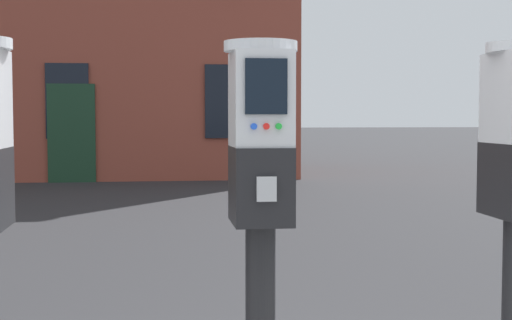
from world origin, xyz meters
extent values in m
cube|color=black|center=(-0.15, -0.27, 1.24)|extent=(0.17, 0.24, 0.23)
cube|color=#A5A8AD|center=(-0.15, -0.40, 1.24)|extent=(0.06, 0.01, 0.07)
cube|color=#B7BABF|center=(-0.15, -0.27, 1.49)|extent=(0.17, 0.23, 0.28)
cube|color=black|center=(-0.15, -0.39, 1.52)|extent=(0.12, 0.01, 0.16)
cylinder|color=blue|center=(-0.18, -0.39, 1.41)|extent=(0.02, 0.01, 0.02)
cylinder|color=red|center=(-0.15, -0.39, 1.41)|extent=(0.02, 0.01, 0.02)
cylinder|color=green|center=(-0.11, -0.39, 1.41)|extent=(0.02, 0.01, 0.02)
cylinder|color=#B7BABF|center=(-0.15, -0.27, 1.64)|extent=(0.22, 0.22, 0.03)
cube|color=black|center=(-2.34, 13.80, 1.73)|extent=(0.90, 0.06, 1.60)
cube|color=black|center=(1.03, 13.80, 1.73)|extent=(0.90, 0.06, 1.60)
cube|color=#193823|center=(-2.26, 13.80, 1.05)|extent=(1.00, 0.07, 2.10)
camera|label=1|loc=(-0.45, -2.45, 1.44)|focal=52.40mm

